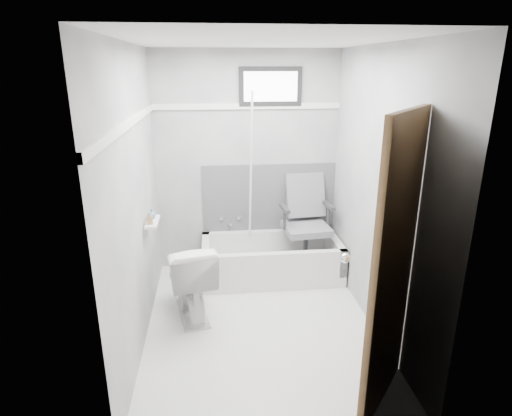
{
  "coord_description": "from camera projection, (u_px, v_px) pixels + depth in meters",
  "views": [
    {
      "loc": [
        -0.38,
        -3.31,
        2.23
      ],
      "look_at": [
        0.0,
        0.35,
        1.0
      ],
      "focal_mm": 30.0,
      "sensor_mm": 36.0,
      "label": 1
    }
  ],
  "objects": [
    {
      "name": "floor",
      "position": [
        260.0,
        325.0,
        3.86
      ],
      "size": [
        2.6,
        2.6,
        0.0
      ],
      "primitive_type": "plane",
      "color": "white",
      "rests_on": "ground"
    },
    {
      "name": "ceiling",
      "position": [
        261.0,
        40.0,
        3.1
      ],
      "size": [
        2.6,
        2.6,
        0.0
      ],
      "primitive_type": "plane",
      "rotation": [
        3.14,
        0.0,
        0.0
      ],
      "color": "silver",
      "rests_on": "floor"
    },
    {
      "name": "wall_back",
      "position": [
        247.0,
        164.0,
        4.71
      ],
      "size": [
        2.0,
        0.02,
        2.4
      ],
      "primitive_type": "cube",
      "color": "gray",
      "rests_on": "floor"
    },
    {
      "name": "wall_front",
      "position": [
        289.0,
        270.0,
        2.25
      ],
      "size": [
        2.0,
        0.02,
        2.4
      ],
      "primitive_type": "cube",
      "color": "gray",
      "rests_on": "floor"
    },
    {
      "name": "wall_left",
      "position": [
        135.0,
        202.0,
        3.38
      ],
      "size": [
        0.02,
        2.6,
        2.4
      ],
      "primitive_type": "cube",
      "color": "gray",
      "rests_on": "floor"
    },
    {
      "name": "wall_right",
      "position": [
        379.0,
        195.0,
        3.58
      ],
      "size": [
        0.02,
        2.6,
        2.4
      ],
      "primitive_type": "cube",
      "color": "gray",
      "rests_on": "floor"
    },
    {
      "name": "bathtub",
      "position": [
        271.0,
        259.0,
        4.69
      ],
      "size": [
        1.5,
        0.7,
        0.42
      ],
      "primitive_type": null,
      "color": "silver",
      "rests_on": "floor"
    },
    {
      "name": "office_chair",
      "position": [
        306.0,
        222.0,
        4.65
      ],
      "size": [
        0.61,
        0.61,
        0.98
      ],
      "primitive_type": null,
      "rotation": [
        0.0,
        0.0,
        0.09
      ],
      "color": "slate",
      "rests_on": "bathtub"
    },
    {
      "name": "toilet",
      "position": [
        190.0,
        279.0,
        3.93
      ],
      "size": [
        0.56,
        0.82,
        0.73
      ],
      "primitive_type": "imported",
      "rotation": [
        0.0,
        0.0,
        3.35
      ],
      "color": "white",
      "rests_on": "floor"
    },
    {
      "name": "door",
      "position": [
        457.0,
        292.0,
        2.43
      ],
      "size": [
        0.78,
        0.78,
        2.0
      ],
      "primitive_type": null,
      "color": "brown",
      "rests_on": "floor"
    },
    {
      "name": "window",
      "position": [
        270.0,
        86.0,
        4.46
      ],
      "size": [
        0.66,
        0.04,
        0.4
      ],
      "primitive_type": null,
      "color": "black",
      "rests_on": "wall_back"
    },
    {
      "name": "backerboard",
      "position": [
        269.0,
        198.0,
        4.85
      ],
      "size": [
        1.5,
        0.02,
        0.78
      ],
      "primitive_type": "cube",
      "color": "#4C4C4F",
      "rests_on": "wall_back"
    },
    {
      "name": "trim_back",
      "position": [
        247.0,
        106.0,
        4.5
      ],
      "size": [
        2.0,
        0.02,
        0.06
      ],
      "primitive_type": "cube",
      "color": "white",
      "rests_on": "wall_back"
    },
    {
      "name": "trim_left",
      "position": [
        129.0,
        123.0,
        3.19
      ],
      "size": [
        0.02,
        2.6,
        0.06
      ],
      "primitive_type": "cube",
      "color": "white",
      "rests_on": "wall_left"
    },
    {
      "name": "pole",
      "position": [
        251.0,
        182.0,
        4.53
      ],
      "size": [
        0.02,
        0.44,
        1.91
      ],
      "primitive_type": "cylinder",
      "rotation": [
        0.21,
        0.0,
        0.0
      ],
      "color": "silver",
      "rests_on": "bathtub"
    },
    {
      "name": "shelf",
      "position": [
        153.0,
        222.0,
        3.82
      ],
      "size": [
        0.1,
        0.32,
        0.02
      ],
      "primitive_type": "cube",
      "color": "silver",
      "rests_on": "wall_left"
    },
    {
      "name": "soap_bottle_a",
      "position": [
        150.0,
        218.0,
        3.72
      ],
      "size": [
        0.06,
        0.06,
        0.11
      ],
      "primitive_type": "imported",
      "rotation": [
        0.0,
        0.0,
        0.14
      ],
      "color": "#97794B",
      "rests_on": "shelf"
    },
    {
      "name": "soap_bottle_b",
      "position": [
        152.0,
        214.0,
        3.85
      ],
      "size": [
        0.09,
        0.09,
        0.09
      ],
      "primitive_type": "imported",
      "rotation": [
        0.0,
        0.0,
        0.53
      ],
      "color": "teal",
      "rests_on": "shelf"
    },
    {
      "name": "faucet",
      "position": [
        230.0,
        221.0,
        4.87
      ],
      "size": [
        0.26,
        0.1,
        0.16
      ],
      "primitive_type": null,
      "color": "silver",
      "rests_on": "wall_back"
    }
  ]
}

